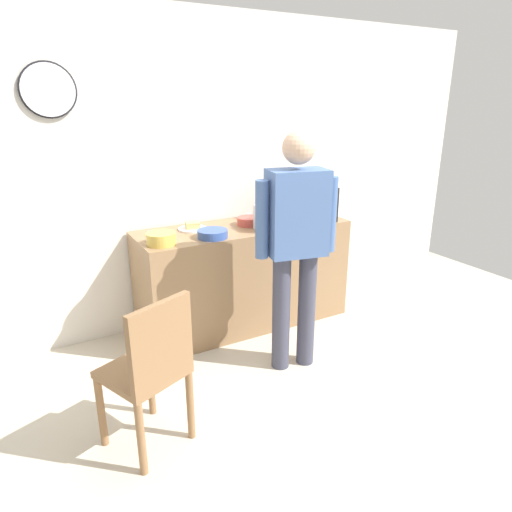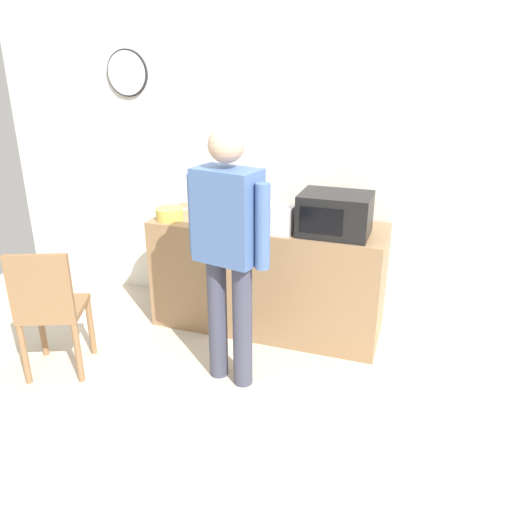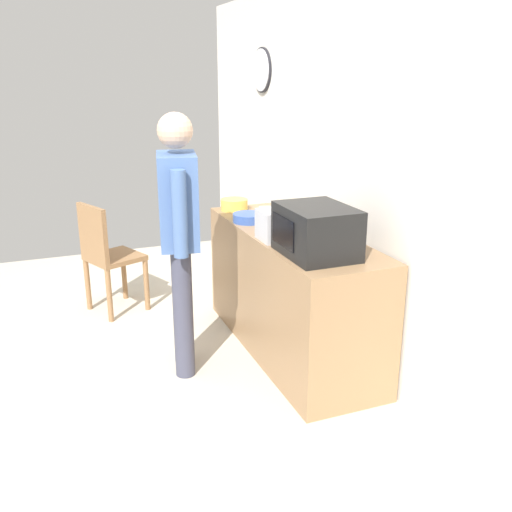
# 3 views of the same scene
# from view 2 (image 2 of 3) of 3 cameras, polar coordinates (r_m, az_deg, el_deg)

# --- Properties ---
(ground_plane) EXTENTS (6.00, 6.00, 0.00)m
(ground_plane) POSITION_cam_2_polar(r_m,az_deg,el_deg) (3.31, -4.43, -17.71)
(ground_plane) COLOR beige
(back_wall) EXTENTS (5.40, 0.13, 2.60)m
(back_wall) POSITION_cam_2_polar(r_m,az_deg,el_deg) (4.15, 3.84, 10.53)
(back_wall) COLOR silver
(back_wall) RESTS_ON ground_plane
(kitchen_counter) EXTENTS (1.82, 0.62, 0.89)m
(kitchen_counter) POSITION_cam_2_polar(r_m,az_deg,el_deg) (4.08, 1.30, -2.28)
(kitchen_counter) COLOR #93704C
(kitchen_counter) RESTS_ON ground_plane
(microwave) EXTENTS (0.50, 0.39, 0.30)m
(microwave) POSITION_cam_2_polar(r_m,az_deg,el_deg) (3.67, 8.89, 4.69)
(microwave) COLOR black
(microwave) RESTS_ON kitchen_counter
(sandwich_plate) EXTENTS (0.24, 0.24, 0.07)m
(sandwich_plate) POSITION_cam_2_polar(r_m,az_deg,el_deg) (4.15, -3.68, 5.00)
(sandwich_plate) COLOR white
(sandwich_plate) RESTS_ON kitchen_counter
(salad_bowl) EXTENTS (0.20, 0.20, 0.07)m
(salad_bowl) POSITION_cam_2_polar(r_m,az_deg,el_deg) (3.90, 2.20, 4.16)
(salad_bowl) COLOR #C64C42
(salad_bowl) RESTS_ON kitchen_counter
(cereal_bowl) EXTENTS (0.22, 0.22, 0.09)m
(cereal_bowl) POSITION_cam_2_polar(r_m,az_deg,el_deg) (4.06, -9.72, 4.72)
(cereal_bowl) COLOR gold
(cereal_bowl) RESTS_ON kitchen_counter
(mixing_bowl) EXTENTS (0.24, 0.24, 0.06)m
(mixing_bowl) POSITION_cam_2_polar(r_m,az_deg,el_deg) (3.87, -4.65, 3.93)
(mixing_bowl) COLOR #33519E
(mixing_bowl) RESTS_ON kitchen_counter
(toaster) EXTENTS (0.22, 0.18, 0.20)m
(toaster) POSITION_cam_2_polar(r_m,az_deg,el_deg) (3.67, 2.51, 4.10)
(toaster) COLOR silver
(toaster) RESTS_ON kitchen_counter
(fork_utensil) EXTENTS (0.06, 0.17, 0.01)m
(fork_utensil) POSITION_cam_2_polar(r_m,az_deg,el_deg) (4.33, -7.76, 5.32)
(fork_utensil) COLOR silver
(fork_utensil) RESTS_ON kitchen_counter
(spoon_utensil) EXTENTS (0.10, 0.16, 0.01)m
(spoon_utensil) POSITION_cam_2_polar(r_m,az_deg,el_deg) (4.12, 5.30, 4.59)
(spoon_utensil) COLOR silver
(spoon_utensil) RESTS_ON kitchen_counter
(person_standing) EXTENTS (0.58, 0.32, 1.72)m
(person_standing) POSITION_cam_2_polar(r_m,az_deg,el_deg) (3.17, -3.15, 1.64)
(person_standing) COLOR #3E4053
(person_standing) RESTS_ON ground_plane
(wooden_chair) EXTENTS (0.52, 0.52, 0.94)m
(wooden_chair) POSITION_cam_2_polar(r_m,az_deg,el_deg) (3.69, -22.24, -5.32)
(wooden_chair) COLOR olive
(wooden_chair) RESTS_ON ground_plane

